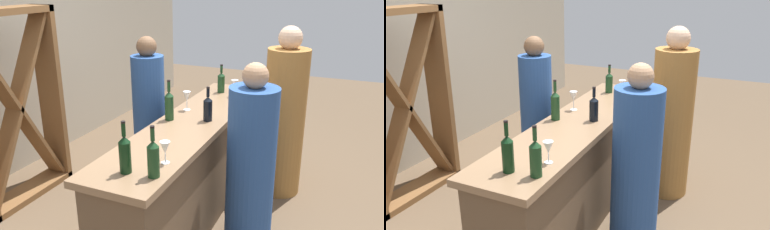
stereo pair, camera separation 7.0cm
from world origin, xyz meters
TOP-DOWN VIEW (x-y plane):
  - ground_plane at (0.00, 0.00)m, footprint 12.00×12.00m
  - bar_counter at (0.00, 0.00)m, footprint 2.49×0.55m
  - wine_rack at (-0.31, 1.65)m, footprint 1.00×0.28m
  - wine_bottle_leftmost_dark_green at (-1.00, 0.00)m, footprint 0.07×0.07m
  - wine_bottle_second_left_olive_green at (-0.98, -0.18)m, footprint 0.07×0.07m
  - wine_bottle_center_olive_green at (-0.05, 0.18)m, footprint 0.07×0.07m
  - wine_bottle_second_right_near_black at (0.06, -0.12)m, footprint 0.08×0.08m
  - wine_bottle_rightmost_olive_green at (0.91, 0.07)m, footprint 0.07×0.07m
  - wine_glass_near_left at (-0.79, -0.16)m, footprint 0.07×0.07m
  - wine_glass_near_center at (0.82, -0.10)m, footprint 0.07×0.07m
  - wine_glass_near_right at (0.24, 0.16)m, footprint 0.07×0.07m
  - person_left_guest at (-0.10, -0.54)m, footprint 0.49×0.49m
  - person_center_guest at (0.80, -0.62)m, footprint 0.49×0.49m
  - person_right_guest at (0.34, 0.61)m, footprint 0.35×0.35m

SIDE VIEW (x-z plane):
  - ground_plane at x=0.00m, z-range 0.00..0.00m
  - bar_counter at x=0.00m, z-range 0.00..0.93m
  - person_left_guest at x=-0.10m, z-range -0.06..1.41m
  - person_right_guest at x=0.34m, z-range -0.05..1.49m
  - person_center_guest at x=0.80m, z-range -0.07..1.58m
  - wine_rack at x=-0.31m, z-range 0.00..1.81m
  - wine_glass_near_left at x=-0.79m, z-range 0.95..1.10m
  - wine_bottle_second_right_near_black at x=0.06m, z-range 0.89..1.18m
  - wine_bottle_rightmost_olive_green at x=0.91m, z-range 0.89..1.18m
  - wine_glass_near_right at x=0.24m, z-range 0.96..1.13m
  - wine_glass_near_center at x=0.82m, z-range 0.96..1.13m
  - wine_bottle_second_left_olive_green at x=-0.98m, z-range 0.88..1.21m
  - wine_bottle_leftmost_dark_green at x=-1.00m, z-range 0.88..1.22m
  - wine_bottle_center_olive_green at x=-0.05m, z-range 0.88..1.22m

